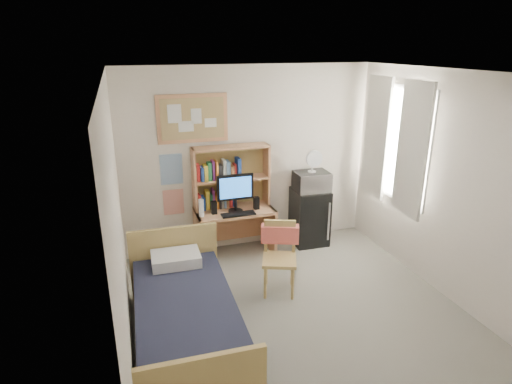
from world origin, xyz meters
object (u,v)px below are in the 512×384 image
object	(u,v)px
monitor	(235,193)
speaker_right	(256,203)
bed	(186,324)
desk_fan	(312,162)
desk_chair	(279,259)
mini_fridge	(309,216)
microwave	(311,181)
desk	(235,232)
bulletin_board	(193,118)
speaker_left	(214,208)

from	to	relation	value
monitor	speaker_right	distance (m)	0.35
bed	monitor	xyz separation A→B (m)	(0.97, 1.72, 0.68)
monitor	desk_fan	distance (m)	1.20
desk_chair	bed	bearing A→B (deg)	-130.05
mini_fridge	microwave	world-z (taller)	microwave
microwave	monitor	bearing A→B (deg)	-174.19
desk	desk_chair	distance (m)	1.14
mini_fridge	speaker_right	distance (m)	0.93
desk_chair	mini_fridge	size ratio (longest dim) A/B	1.04
bed	speaker_right	world-z (taller)	speaker_right
monitor	bulletin_board	bearing A→B (deg)	144.14
desk	bed	size ratio (longest dim) A/B	0.56
speaker_right	desk	bearing A→B (deg)	168.69
mini_fridge	monitor	size ratio (longest dim) A/B	1.57
bulletin_board	speaker_left	distance (m)	1.22
bulletin_board	desk_chair	xyz separation A→B (m)	(0.72, -1.40, -1.49)
monitor	desk_fan	xyz separation A→B (m)	(1.16, 0.07, 0.32)
bulletin_board	speaker_right	bearing A→B (deg)	-24.00
mini_fridge	bed	xyz separation A→B (m)	(-2.13, -1.82, -0.15)
speaker_right	microwave	world-z (taller)	microwave
mini_fridge	desk	bearing A→B (deg)	-176.17
bulletin_board	monitor	world-z (taller)	bulletin_board
bulletin_board	desk	world-z (taller)	bulletin_board
bulletin_board	desk_fan	world-z (taller)	bulletin_board
bulletin_board	microwave	distance (m)	1.91
monitor	mini_fridge	bearing A→B (deg)	4.77
desk_fan	microwave	bearing A→B (deg)	92.14
bulletin_board	microwave	xyz separation A→B (m)	(1.63, -0.27, -0.95)
desk_chair	mini_fridge	world-z (taller)	desk_chair
desk_chair	bed	distance (m)	1.40
monitor	microwave	size ratio (longest dim) A/B	1.11
speaker_left	desk_fan	size ratio (longest dim) A/B	0.61
bed	desk_fan	xyz separation A→B (m)	(2.13, 1.80, 0.99)
speaker_left	desk_fan	bearing A→B (deg)	3.01
mini_fridge	desk_fan	bearing A→B (deg)	-90.00
desk_chair	desk_fan	size ratio (longest dim) A/B	2.99
desk	microwave	size ratio (longest dim) A/B	2.26
speaker_right	desk_fan	xyz separation A→B (m)	(0.86, 0.07, 0.49)
mini_fridge	microwave	size ratio (longest dim) A/B	1.74
monitor	speaker_left	world-z (taller)	monitor
speaker_left	monitor	bearing A→B (deg)	-0.00
bulletin_board	monitor	xyz separation A→B (m)	(0.47, -0.34, -0.98)
bulletin_board	mini_fridge	world-z (taller)	bulletin_board
desk	mini_fridge	world-z (taller)	mini_fridge
mini_fridge	speaker_right	size ratio (longest dim) A/B	4.75
mini_fridge	desk_fan	xyz separation A→B (m)	(-0.00, -0.02, 0.84)
bulletin_board	bed	world-z (taller)	bulletin_board
bulletin_board	speaker_right	xyz separation A→B (m)	(0.77, -0.34, -1.15)
desk	monitor	distance (m)	0.61
bulletin_board	bed	distance (m)	2.69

